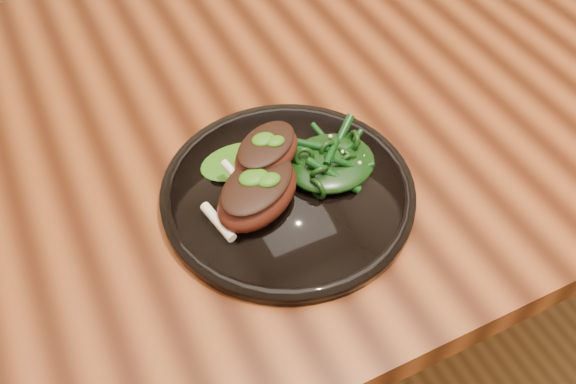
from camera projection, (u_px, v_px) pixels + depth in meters
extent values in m
plane|color=#503217|center=(341.00, 330.00, 1.47)|extent=(4.00, 4.00, 0.00)
cube|color=#321206|center=(373.00, 78.00, 0.92)|extent=(1.60, 0.80, 0.04)
cylinder|color=#3D170D|center=(540.00, 38.00, 1.62)|extent=(0.06, 0.06, 0.71)
cylinder|color=black|center=(288.00, 193.00, 0.74)|extent=(0.29, 0.29, 0.02)
torus|color=black|center=(288.00, 192.00, 0.74)|extent=(0.29, 0.29, 0.01)
cylinder|color=black|center=(288.00, 190.00, 0.73)|extent=(0.19, 0.19, 0.00)
ellipsoid|color=#46160D|center=(258.00, 194.00, 0.70)|extent=(0.13, 0.12, 0.04)
ellipsoid|color=black|center=(257.00, 183.00, 0.68)|extent=(0.12, 0.11, 0.01)
cylinder|color=beige|center=(218.00, 222.00, 0.68)|extent=(0.02, 0.06, 0.01)
ellipsoid|color=#1A4B08|center=(257.00, 179.00, 0.68)|extent=(0.03, 0.02, 0.01)
ellipsoid|color=#46160D|center=(266.00, 153.00, 0.72)|extent=(0.11, 0.10, 0.04)
ellipsoid|color=black|center=(266.00, 144.00, 0.71)|extent=(0.10, 0.09, 0.01)
cylinder|color=beige|center=(235.00, 175.00, 0.71)|extent=(0.02, 0.05, 0.01)
ellipsoid|color=#1A4B08|center=(266.00, 141.00, 0.70)|extent=(0.03, 0.02, 0.01)
ellipsoid|color=#1A4B08|center=(237.00, 161.00, 0.76)|extent=(0.09, 0.06, 0.01)
ellipsoid|color=black|center=(330.00, 163.00, 0.74)|extent=(0.11, 0.09, 0.02)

